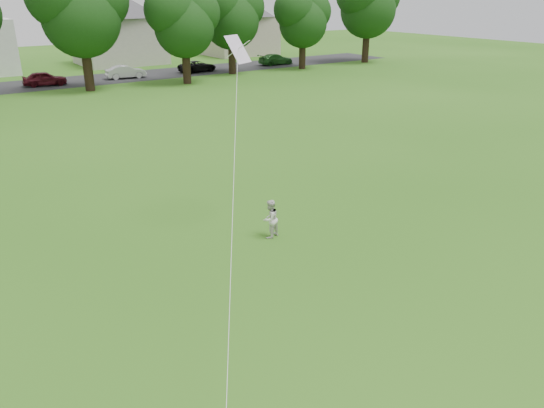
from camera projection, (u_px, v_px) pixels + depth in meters
ground at (248, 335)px, 12.91m from camera, size 160.00×160.00×0.00m
older_boy at (270, 219)px, 17.80m from camera, size 0.77×0.67×1.34m
kite at (233, 193)px, 12.59m from camera, size 3.80×5.38×12.94m
tree_row at (27, 13)px, 40.20m from camera, size 83.15×8.66×10.30m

